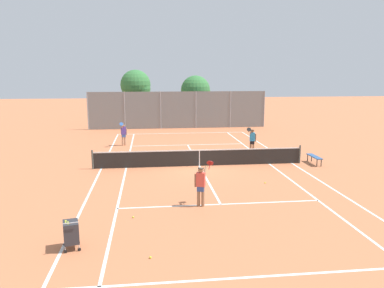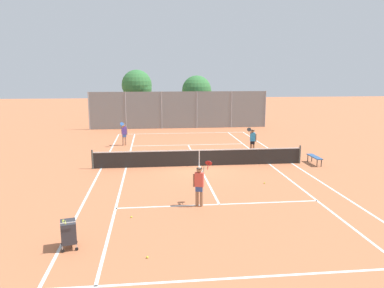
{
  "view_description": "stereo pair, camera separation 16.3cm",
  "coord_description": "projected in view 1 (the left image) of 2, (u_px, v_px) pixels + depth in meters",
  "views": [
    {
      "loc": [
        -2.82,
        -20.56,
        5.23
      ],
      "look_at": [
        -0.25,
        1.5,
        1.0
      ],
      "focal_mm": 35.0,
      "sensor_mm": 36.0,
      "label": 1
    },
    {
      "loc": [
        -2.66,
        -20.58,
        5.23
      ],
      "look_at": [
        -0.25,
        1.5,
        1.0
      ],
      "focal_mm": 35.0,
      "sensor_mm": 36.0,
      "label": 2
    }
  ],
  "objects": [
    {
      "name": "tennis_net",
      "position": [
        199.0,
        157.0,
        21.27
      ],
      "size": [
        12.0,
        0.1,
        1.07
      ],
      "color": "#474C47",
      "rests_on": "ground"
    },
    {
      "name": "loose_tennis_ball_0",
      "position": [
        150.0,
        257.0,
        10.7
      ],
      "size": [
        0.07,
        0.07,
        0.07
      ],
      "primitive_type": "sphere",
      "color": "#D1DB33",
      "rests_on": "ground"
    },
    {
      "name": "loose_tennis_ball_2",
      "position": [
        265.0,
        183.0,
        17.97
      ],
      "size": [
        0.07,
        0.07,
        0.07
      ],
      "primitive_type": "sphere",
      "color": "#D1DB33",
      "rests_on": "ground"
    },
    {
      "name": "loose_tennis_ball_1",
      "position": [
        133.0,
        217.0,
        13.7
      ],
      "size": [
        0.07,
        0.07,
        0.07
      ],
      "primitive_type": "sphere",
      "color": "#D1DB33",
      "rests_on": "ground"
    },
    {
      "name": "back_fence",
      "position": [
        178.0,
        110.0,
        35.63
      ],
      "size": [
        16.95,
        0.08,
        3.52
      ],
      "color": "gray",
      "rests_on": "ground"
    },
    {
      "name": "player_near_side",
      "position": [
        201.0,
        184.0,
        14.77
      ],
      "size": [
        0.84,
        0.69,
        1.77
      ],
      "color": "#936B4C",
      "rests_on": "ground"
    },
    {
      "name": "courtside_bench",
      "position": [
        314.0,
        157.0,
        21.79
      ],
      "size": [
        0.36,
        1.5,
        0.47
      ],
      "color": "#33598C",
      "rests_on": "ground"
    },
    {
      "name": "ground_plane",
      "position": [
        199.0,
        166.0,
        21.36
      ],
      "size": [
        120.0,
        120.0,
        0.0
      ],
      "primitive_type": "plane",
      "color": "#C67047"
    },
    {
      "name": "ball_cart",
      "position": [
        71.0,
        232.0,
        11.22
      ],
      "size": [
        0.61,
        0.72,
        0.96
      ],
      "color": "#2D2D33",
      "rests_on": "ground"
    },
    {
      "name": "tree_behind_left",
      "position": [
        137.0,
        86.0,
        37.99
      ],
      "size": [
        3.05,
        3.05,
        5.56
      ],
      "color": "brown",
      "rests_on": "ground"
    },
    {
      "name": "tree_behind_right",
      "position": [
        197.0,
        91.0,
        38.47
      ],
      "size": [
        3.12,
        3.01,
        4.99
      ],
      "color": "brown",
      "rests_on": "ground"
    },
    {
      "name": "player_far_left",
      "position": [
        124.0,
        133.0,
        27.23
      ],
      "size": [
        0.5,
        0.86,
        1.77
      ],
      "color": "tan",
      "rests_on": "ground"
    },
    {
      "name": "court_line_markings",
      "position": [
        199.0,
        166.0,
        21.36
      ],
      "size": [
        11.1,
        23.9,
        0.01
      ],
      "color": "white",
      "rests_on": "ground"
    },
    {
      "name": "player_far_right",
      "position": [
        252.0,
        139.0,
        24.6
      ],
      "size": [
        0.78,
        0.71,
        1.77
      ],
      "color": "#936B4C",
      "rests_on": "ground"
    }
  ]
}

